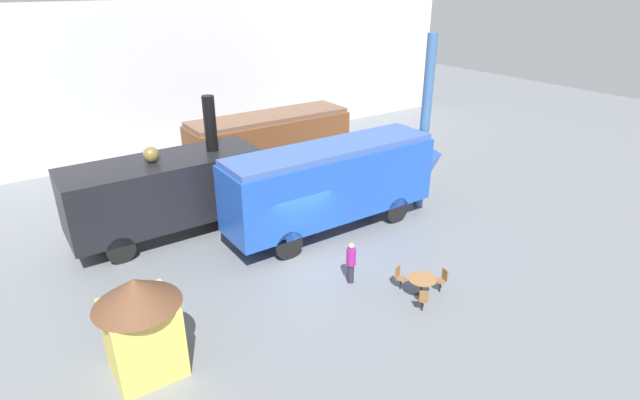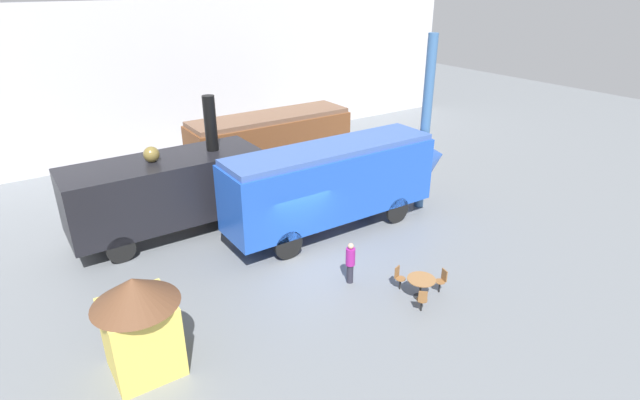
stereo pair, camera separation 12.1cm
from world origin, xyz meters
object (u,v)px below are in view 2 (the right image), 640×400
Objects in this scene: steam_locomotive at (167,189)px; cafe_table_near at (421,282)px; visitor_person at (350,261)px; ticket_kiosk at (139,320)px; streamlined_locomotive at (346,178)px; cafe_chair_0 at (399,276)px; passenger_coach_wooden at (271,141)px.

cafe_table_near is at bearing -59.90° from steam_locomotive.
ticket_kiosk is at bearing -177.84° from visitor_person.
streamlined_locomotive is 5.58m from cafe_chair_0.
streamlined_locomotive is 6.25m from cafe_table_near.
ticket_kiosk is (-10.01, -4.09, -0.59)m from streamlined_locomotive.
visitor_person is at bearing -124.32° from streamlined_locomotive.
passenger_coach_wooden is 7.73m from steam_locomotive.
cafe_chair_0 is at bearing -105.62° from streamlined_locomotive.
steam_locomotive reaches higher than visitor_person.
passenger_coach_wooden is at bearing 47.56° from ticket_kiosk.
steam_locomotive reaches higher than cafe_chair_0.
ticket_kiosk reaches higher than visitor_person.
cafe_table_near is (-1.38, -13.01, -1.42)m from passenger_coach_wooden.
steam_locomotive is at bearing -152.89° from passenger_coach_wooden.
streamlined_locomotive reaches higher than passenger_coach_wooden.
cafe_chair_0 is at bearing -6.67° from ticket_kiosk.
cafe_chair_0 is (-1.43, -5.10, -1.75)m from streamlined_locomotive.
steam_locomotive is 8.51m from visitor_person.
cafe_table_near is (-1.15, -5.91, -1.65)m from streamlined_locomotive.
cafe_chair_0 is (5.23, -8.67, -1.55)m from steam_locomotive.
ticket_kiosk reaches higher than cafe_table_near.
steam_locomotive is 11.06m from cafe_table_near.
steam_locomotive is 8.38m from ticket_kiosk.
visitor_person is at bearing 2.16° from ticket_kiosk.
ticket_kiosk reaches higher than cafe_chair_0.
cafe_table_near is 0.33× the size of ticket_kiosk.
streamlined_locomotive is 7.13× the size of visitor_person.
cafe_chair_0 is (-1.65, -12.19, -1.52)m from passenger_coach_wooden.
ticket_kiosk is (-7.40, -0.28, 0.81)m from visitor_person.
ticket_kiosk is at bearing -132.44° from passenger_coach_wooden.
steam_locomotive is at bearing 66.38° from ticket_kiosk.
cafe_table_near is 9.10m from ticket_kiosk.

